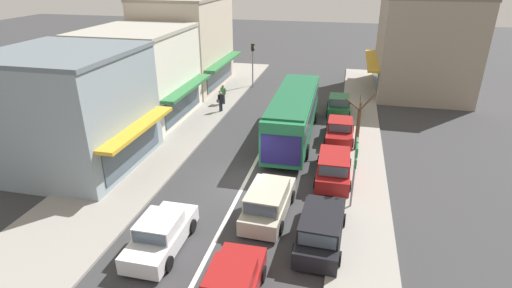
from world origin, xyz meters
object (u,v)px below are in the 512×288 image
object	(u,v)px
traffic_light_downstreet	(253,58)
city_bus	(293,113)
sedan_queue_far_back	(161,234)
parked_hatchback_kerb_rear	(339,105)
wagon_behind_bus_mid	(268,202)
parked_wagon_kerb_front	(321,228)
sedan_adjacent_lane_trail	(231,288)
directional_road_sign	(356,159)
street_tree_right	(358,125)
parked_sedan_kerb_third	(340,130)
pedestrian_with_handbag_near	(223,93)
pedestrian_browsing_midblock	(220,100)
parked_wagon_kerb_second	(334,167)

from	to	relation	value
traffic_light_downstreet	city_bus	bearing A→B (deg)	-64.45
sedan_queue_far_back	parked_hatchback_kerb_rear	world-z (taller)	parked_hatchback_kerb_rear
wagon_behind_bus_mid	parked_wagon_kerb_front	size ratio (longest dim) A/B	1.00
sedan_adjacent_lane_trail	directional_road_sign	world-z (taller)	directional_road_sign
city_bus	sedan_queue_far_back	bearing A→B (deg)	-106.09
wagon_behind_bus_mid	street_tree_right	world-z (taller)	street_tree_right
street_tree_right	sedan_adjacent_lane_trail	bearing A→B (deg)	-106.82
city_bus	wagon_behind_bus_mid	world-z (taller)	city_bus
parked_wagon_kerb_front	directional_road_sign	world-z (taller)	directional_road_sign
parked_sedan_kerb_third	pedestrian_with_handbag_near	size ratio (longest dim) A/B	2.58
sedan_adjacent_lane_trail	pedestrian_with_handbag_near	distance (m)	21.90
sedan_adjacent_lane_trail	traffic_light_downstreet	distance (m)	27.51
street_tree_right	wagon_behind_bus_mid	bearing A→B (deg)	-115.72
wagon_behind_bus_mid	pedestrian_browsing_midblock	size ratio (longest dim) A/B	2.81
wagon_behind_bus_mid	pedestrian_with_handbag_near	bearing A→B (deg)	114.63
sedan_adjacent_lane_trail	parked_wagon_kerb_front	xyz separation A→B (m)	(2.77, 4.06, 0.08)
parked_wagon_kerb_front	pedestrian_browsing_midblock	xyz separation A→B (m)	(-9.18, 14.84, 0.32)
pedestrian_with_handbag_near	parked_hatchback_kerb_rear	bearing A→B (deg)	0.36
parked_hatchback_kerb_rear	parked_wagon_kerb_second	bearing A→B (deg)	-89.15
city_bus	sedan_adjacent_lane_trail	distance (m)	15.09
parked_wagon_kerb_second	parked_hatchback_kerb_rear	world-z (taller)	parked_wagon_kerb_second
parked_wagon_kerb_front	directional_road_sign	xyz separation A→B (m)	(1.23, 3.01, 1.96)
parked_hatchback_kerb_rear	sedan_adjacent_lane_trail	bearing A→B (deg)	-97.75
parked_wagon_kerb_second	street_tree_right	bearing A→B (deg)	73.30
parked_sedan_kerb_third	wagon_behind_bus_mid	bearing A→B (deg)	-106.34
parked_wagon_kerb_second	directional_road_sign	bearing A→B (deg)	-70.60
sedan_adjacent_lane_trail	pedestrian_browsing_midblock	bearing A→B (deg)	108.73
street_tree_right	parked_wagon_kerb_second	bearing A→B (deg)	-106.70
city_bus	pedestrian_browsing_midblock	world-z (taller)	city_bus
city_bus	street_tree_right	distance (m)	4.38
pedestrian_with_handbag_near	pedestrian_browsing_midblock	distance (m)	1.95
parked_hatchback_kerb_rear	pedestrian_with_handbag_near	size ratio (longest dim) A/B	2.29
wagon_behind_bus_mid	pedestrian_with_handbag_near	distance (m)	16.76
pedestrian_browsing_midblock	parked_hatchback_kerb_rear	bearing A→B (deg)	12.06
city_bus	parked_wagon_kerb_second	size ratio (longest dim) A/B	2.41
sedan_queue_far_back	parked_wagon_kerb_second	distance (m)	10.19
sedan_adjacent_lane_trail	pedestrian_browsing_midblock	xyz separation A→B (m)	(-6.41, 18.90, 0.40)
sedan_adjacent_lane_trail	parked_sedan_kerb_third	bearing A→B (deg)	78.69
city_bus	parked_wagon_kerb_second	bearing A→B (deg)	-59.55
sedan_queue_far_back	directional_road_sign	distance (m)	9.33
city_bus	parked_sedan_kerb_third	distance (m)	3.42
parked_wagon_kerb_front	street_tree_right	xyz separation A→B (m)	(1.46, 9.94, 1.02)
parked_hatchback_kerb_rear	street_tree_right	xyz separation A→B (m)	(1.39, -6.89, 1.06)
directional_road_sign	parked_wagon_kerb_second	bearing A→B (deg)	109.40
wagon_behind_bus_mid	parked_hatchback_kerb_rear	xyz separation A→B (m)	(2.66, 15.29, -0.04)
sedan_queue_far_back	pedestrian_browsing_midblock	xyz separation A→B (m)	(-2.70, 16.67, 0.40)
traffic_light_downstreet	street_tree_right	world-z (taller)	traffic_light_downstreet
city_bus	directional_road_sign	world-z (taller)	directional_road_sign
pedestrian_browsing_midblock	city_bus	bearing A→B (deg)	-31.12
sedan_adjacent_lane_trail	pedestrian_with_handbag_near	bearing A→B (deg)	108.09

